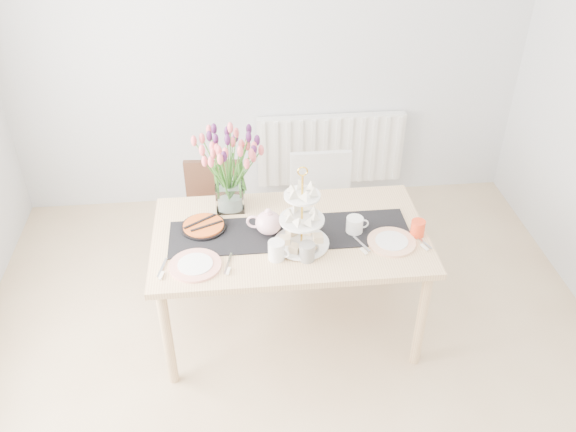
{
  "coord_description": "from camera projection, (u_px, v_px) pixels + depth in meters",
  "views": [
    {
      "loc": [
        -0.29,
        -2.16,
        2.88
      ],
      "look_at": [
        -0.01,
        0.63,
        0.91
      ],
      "focal_mm": 38.0,
      "sensor_mm": 36.0,
      "label": 1
    }
  ],
  "objects": [
    {
      "name": "radiator",
      "position": [
        330.0,
        149.0,
        5.0
      ],
      "size": [
        1.2,
        0.08,
        0.6
      ],
      "primitive_type": "cube",
      "color": "white",
      "rests_on": "room_shell"
    },
    {
      "name": "cake_stand",
      "position": [
        302.0,
        226.0,
        3.39
      ],
      "size": [
        0.32,
        0.32,
        0.46
      ],
      "rotation": [
        0.0,
        0.0,
        -0.21
      ],
      "color": "gold",
      "rests_on": "dining_table"
    },
    {
      "name": "tulip_vase",
      "position": [
        227.0,
        159.0,
        3.58
      ],
      "size": [
        0.63,
        0.63,
        0.53
      ],
      "rotation": [
        0.0,
        0.0,
        -0.12
      ],
      "color": "silver",
      "rests_on": "dining_table"
    },
    {
      "name": "mug_white",
      "position": [
        276.0,
        250.0,
        3.34
      ],
      "size": [
        0.13,
        0.13,
        0.11
      ],
      "primitive_type": "cylinder",
      "rotation": [
        0.0,
        0.0,
        -0.58
      ],
      "color": "white",
      "rests_on": "dining_table"
    },
    {
      "name": "teapot",
      "position": [
        268.0,
        223.0,
        3.51
      ],
      "size": [
        0.28,
        0.25,
        0.16
      ],
      "primitive_type": null,
      "rotation": [
        0.0,
        0.0,
        -0.22
      ],
      "color": "white",
      "rests_on": "dining_table"
    },
    {
      "name": "tart_tin",
      "position": [
        204.0,
        227.0,
        3.58
      ],
      "size": [
        0.27,
        0.27,
        0.03
      ],
      "rotation": [
        0.0,
        0.0,
        0.16
      ],
      "color": "black",
      "rests_on": "dining_table"
    },
    {
      "name": "cream_jug",
      "position": [
        355.0,
        225.0,
        3.54
      ],
      "size": [
        0.1,
        0.1,
        0.1
      ],
      "primitive_type": "cylinder",
      "rotation": [
        0.0,
        0.0,
        0.02
      ],
      "color": "white",
      "rests_on": "dining_table"
    },
    {
      "name": "plate_left",
      "position": [
        195.0,
        265.0,
        3.31
      ],
      "size": [
        0.34,
        0.34,
        0.01
      ],
      "primitive_type": "cylinder",
      "rotation": [
        0.0,
        0.0,
        -0.23
      ],
      "color": "silver",
      "rests_on": "dining_table"
    },
    {
      "name": "mug_grey",
      "position": [
        307.0,
        252.0,
        3.33
      ],
      "size": [
        0.12,
        0.12,
        0.1
      ],
      "primitive_type": "cylinder",
      "rotation": [
        0.0,
        0.0,
        0.43
      ],
      "color": "gray",
      "rests_on": "dining_table"
    },
    {
      "name": "chair_white",
      "position": [
        322.0,
        205.0,
        4.25
      ],
      "size": [
        0.43,
        0.43,
        0.86
      ],
      "rotation": [
        0.0,
        0.0,
        -0.01
      ],
      "color": "silver",
      "rests_on": "ground"
    },
    {
      "name": "mug_orange",
      "position": [
        418.0,
        228.0,
        3.52
      ],
      "size": [
        0.12,
        0.12,
        0.1
      ],
      "primitive_type": "cylinder",
      "rotation": [
        0.0,
        0.0,
        0.72
      ],
      "color": "#FB411B",
      "rests_on": "dining_table"
    },
    {
      "name": "chair_brown",
      "position": [
        214.0,
        211.0,
        4.25
      ],
      "size": [
        0.42,
        0.42,
        0.8
      ],
      "rotation": [
        0.0,
        0.0,
        -0.07
      ],
      "color": "#351E13",
      "rests_on": "ground"
    },
    {
      "name": "plate_right",
      "position": [
        391.0,
        242.0,
        3.48
      ],
      "size": [
        0.37,
        0.37,
        0.01
      ],
      "primitive_type": "cylinder",
      "rotation": [
        0.0,
        0.0,
        0.41
      ],
      "color": "white",
      "rests_on": "dining_table"
    },
    {
      "name": "dining_table",
      "position": [
        290.0,
        244.0,
        3.6
      ],
      "size": [
        1.6,
        0.9,
        0.75
      ],
      "color": "tan",
      "rests_on": "ground"
    },
    {
      "name": "room_shell",
      "position": [
        304.0,
        225.0,
        2.69
      ],
      "size": [
        4.5,
        4.5,
        4.5
      ],
      "color": "tan",
      "rests_on": "ground"
    },
    {
      "name": "table_runner",
      "position": [
        290.0,
        233.0,
        3.56
      ],
      "size": [
        1.4,
        0.35,
        0.01
      ],
      "primitive_type": "cube",
      "color": "black",
      "rests_on": "dining_table"
    }
  ]
}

